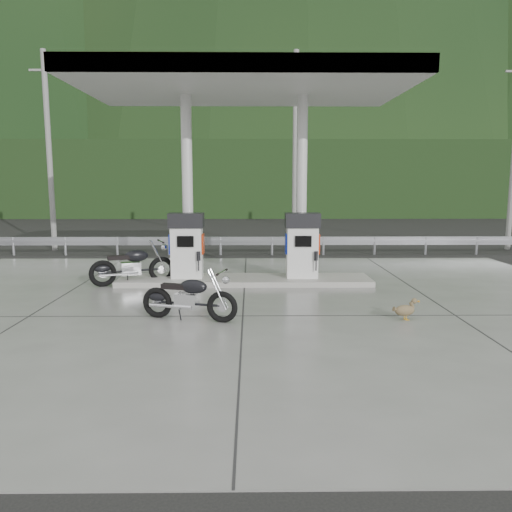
{
  "coord_description": "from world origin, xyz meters",
  "views": [
    {
      "loc": [
        0.16,
        -11.2,
        2.82
      ],
      "look_at": [
        0.3,
        1.0,
        1.0
      ],
      "focal_mm": 35.0,
      "sensor_mm": 36.0,
      "label": 1
    }
  ],
  "objects_px": {
    "duck": "(405,311)",
    "motorcycle_left": "(133,266)",
    "motorcycle_right": "(189,298)",
    "gas_pump_right": "(302,245)",
    "gas_pump_left": "(187,246)"
  },
  "relations": [
    {
      "from": "gas_pump_right",
      "to": "gas_pump_left",
      "type": "bearing_deg",
      "value": 180.0
    },
    {
      "from": "duck",
      "to": "motorcycle_right",
      "type": "bearing_deg",
      "value": 167.1
    },
    {
      "from": "gas_pump_left",
      "to": "motorcycle_left",
      "type": "height_order",
      "value": "gas_pump_left"
    },
    {
      "from": "duck",
      "to": "gas_pump_right",
      "type": "bearing_deg",
      "value": 101.9
    },
    {
      "from": "gas_pump_left",
      "to": "motorcycle_left",
      "type": "relative_size",
      "value": 0.83
    },
    {
      "from": "motorcycle_left",
      "to": "duck",
      "type": "height_order",
      "value": "motorcycle_left"
    },
    {
      "from": "gas_pump_right",
      "to": "duck",
      "type": "relative_size",
      "value": 3.42
    },
    {
      "from": "gas_pump_left",
      "to": "gas_pump_right",
      "type": "relative_size",
      "value": 1.0
    },
    {
      "from": "motorcycle_left",
      "to": "gas_pump_left",
      "type": "bearing_deg",
      "value": -16.66
    },
    {
      "from": "duck",
      "to": "motorcycle_left",
      "type": "bearing_deg",
      "value": 137.9
    },
    {
      "from": "motorcycle_left",
      "to": "duck",
      "type": "bearing_deg",
      "value": -52.5
    },
    {
      "from": "gas_pump_left",
      "to": "duck",
      "type": "relative_size",
      "value": 3.42
    },
    {
      "from": "gas_pump_left",
      "to": "motorcycle_left",
      "type": "bearing_deg",
      "value": -174.02
    },
    {
      "from": "motorcycle_right",
      "to": "gas_pump_right",
      "type": "bearing_deg",
      "value": 70.1
    },
    {
      "from": "gas_pump_right",
      "to": "motorcycle_left",
      "type": "height_order",
      "value": "gas_pump_right"
    }
  ]
}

